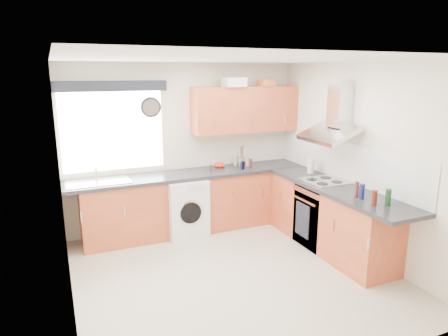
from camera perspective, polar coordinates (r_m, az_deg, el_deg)
name	(u,v)px	position (r m, az deg, el deg)	size (l,w,h in m)	color
ground_plane	(233,274)	(4.97, 1.30, -14.88)	(3.60, 3.60, 0.00)	beige
ceiling	(234,59)	(4.37, 1.48, 15.32)	(3.60, 3.60, 0.02)	white
wall_back	(184,147)	(6.15, -5.67, 3.05)	(3.60, 0.02, 2.50)	silver
wall_front	(337,229)	(3.05, 15.86, -8.44)	(3.60, 0.02, 2.50)	silver
wall_left	(63,192)	(4.12, -22.04, -3.17)	(0.02, 3.60, 2.50)	silver
wall_right	(359,160)	(5.49, 18.69, 1.12)	(0.02, 3.60, 2.50)	silver
window	(113,131)	(5.86, -15.56, 5.07)	(1.40, 0.02, 1.10)	white
window_blind	(111,86)	(5.72, -15.83, 11.20)	(1.50, 0.18, 0.14)	black
splashback	(343,161)	(5.72, 16.57, 1.03)	(0.01, 3.00, 0.54)	white
base_cab_back	(185,204)	(6.06, -5.55, -5.13)	(3.00, 0.58, 0.86)	#AB4728
base_cab_corner	(277,192)	(6.69, 7.65, -3.39)	(0.60, 0.60, 0.86)	#AB4728
base_cab_right	(329,218)	(5.64, 14.83, -6.96)	(0.58, 2.10, 0.86)	#AB4728
worktop_back	(191,174)	(5.95, -4.70, -0.89)	(3.60, 0.62, 0.05)	black
worktop_right	(338,189)	(5.39, 16.02, -2.93)	(0.62, 2.42, 0.05)	black
sink	(98,179)	(5.67, -17.55, -1.55)	(0.84, 0.46, 0.10)	silver
oven	(322,215)	(5.75, 13.83, -6.57)	(0.56, 0.58, 0.85)	black
hob_plate	(324,181)	(5.60, 14.11, -1.84)	(0.52, 0.52, 0.01)	silver
extractor_hood	(334,118)	(5.51, 15.46, 6.87)	(0.52, 0.78, 0.66)	silver
upper_cabinets	(245,109)	(6.27, 3.09, 8.37)	(1.70, 0.35, 0.70)	#AB4728
washing_machine	(184,207)	(5.95, -5.68, -5.53)	(0.58, 0.56, 0.85)	white
wall_clock	(151,107)	(5.90, -10.37, 8.52)	(0.30, 0.30, 0.04)	black
casserole	(234,82)	(6.04, 1.43, 12.15)	(0.32, 0.23, 0.14)	white
storage_box	(266,83)	(6.29, 6.05, 12.00)	(0.23, 0.19, 0.10)	#C15630
utensil_pot	(242,162)	(6.33, 2.53, 0.88)	(0.10, 0.10, 0.13)	#79715D
kitchen_roll	(311,166)	(6.03, 12.30, 0.31)	(0.10, 0.10, 0.21)	white
tomato_cluster	(219,165)	(6.25, -0.67, 0.43)	(0.16, 0.16, 0.07)	red
jar_0	(241,166)	(6.11, 2.46, 0.32)	(0.04, 0.04, 0.12)	#131442
jar_1	(236,161)	(6.37, 1.67, 1.05)	(0.07, 0.07, 0.15)	gray
jar_2	(248,163)	(6.34, 3.40, 0.77)	(0.07, 0.07, 0.11)	#9D9686
jar_3	(243,165)	(6.13, 2.73, 0.40)	(0.05, 0.05, 0.12)	black
jar_4	(211,168)	(5.99, -1.92, -0.02)	(0.04, 0.04, 0.10)	#382E1F
jar_5	(251,163)	(6.30, 3.83, 0.74)	(0.06, 0.06, 0.12)	#47191A
bottle_0	(362,191)	(4.95, 19.11, -3.19)	(0.06, 0.06, 0.18)	#141946
bottle_1	(357,189)	(5.01, 18.43, -2.93)	(0.05, 0.05, 0.19)	#581F25
bottle_2	(374,198)	(4.75, 20.68, -4.03)	(0.06, 0.06, 0.18)	#551911
bottle_3	(388,197)	(4.83, 22.40, -3.87)	(0.06, 0.06, 0.19)	#163D1B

